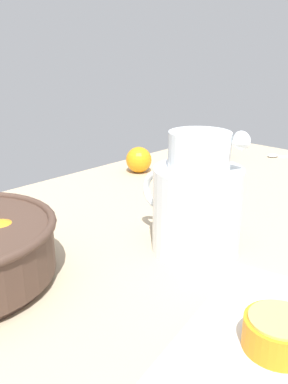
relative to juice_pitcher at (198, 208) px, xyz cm
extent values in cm
cube|color=tan|center=(-0.40, 8.39, -8.71)|extent=(148.68, 80.47, 3.00)
sphere|color=orange|center=(-25.98, 14.45, -1.92)|extent=(6.87, 6.87, 6.87)
cylinder|color=white|center=(0.01, -0.08, -0.30)|extent=(13.93, 13.93, 13.83)
cylinder|color=white|center=(0.01, -0.08, 9.42)|extent=(9.46, 9.46, 5.61)
cone|color=white|center=(0.62, -5.78, 11.39)|extent=(3.28, 3.10, 2.80)
torus|color=white|center=(-0.82, 7.64, 1.09)|extent=(1.97, 7.37, 7.29)
cylinder|color=yellow|center=(0.01, -0.08, -3.41)|extent=(12.82, 12.82, 7.60)
cube|color=beige|center=(-15.41, -22.44, -6.08)|extent=(32.96, 25.58, 2.28)
cylinder|color=orange|center=(-15.29, -22.11, -3.30)|extent=(7.43, 7.43, 3.28)
cylinder|color=#F4C15F|center=(-15.29, -22.11, -1.51)|extent=(6.54, 6.54, 0.30)
sphere|color=orange|center=(24.16, 37.23, -3.89)|extent=(6.64, 6.64, 6.64)
sphere|color=orange|center=(51.63, 31.77, -3.94)|extent=(6.56, 6.56, 6.56)
ellipsoid|color=silver|center=(62.36, 19.52, -6.71)|extent=(3.90, 3.73, 1.00)
camera|label=1|loc=(-50.29, -36.89, 24.66)|focal=39.35mm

